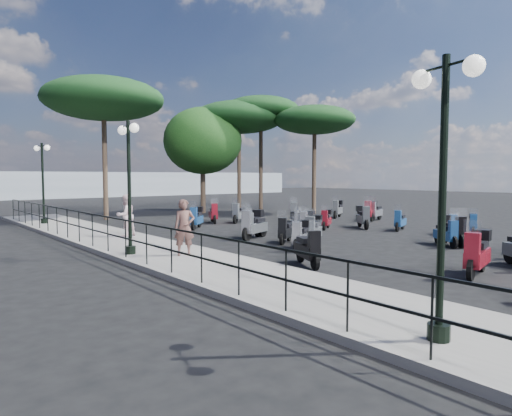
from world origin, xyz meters
TOP-DOWN VIEW (x-y plane):
  - ground at (0.00, 0.00)m, footprint 120.00×120.00m
  - sidewalk at (-6.50, 3.00)m, footprint 3.00×30.00m
  - railing at (-7.80, 2.80)m, footprint 0.04×26.04m
  - lamp_post_0 at (-7.07, -8.53)m, footprint 0.51×1.16m
  - lamp_post_1 at (-7.46, 1.20)m, footprint 0.32×1.18m
  - lamp_post_2 at (-7.07, 12.47)m, footprint 0.54×1.14m
  - woman at (-6.32, -0.07)m, footprint 0.72×0.61m
  - pedestrian_far at (-5.90, 5.17)m, footprint 0.91×0.77m
  - scooter_1 at (-4.12, -3.02)m, footprint 0.90×1.57m
  - scooter_2 at (-1.09, -0.34)m, footprint 1.55×1.06m
  - scooter_3 at (-1.76, 2.23)m, footprint 1.65×0.84m
  - scooter_4 at (-1.83, 2.32)m, footprint 1.69×1.13m
  - scooter_5 at (-1.71, -6.56)m, footprint 1.82×0.76m
  - scooter_7 at (-2.23, -0.84)m, footprint 1.44×0.96m
  - scooter_8 at (-1.62, 0.60)m, footprint 1.37×0.99m
  - scooter_9 at (-1.75, 6.68)m, footprint 1.32×1.32m
  - scooter_10 at (0.39, 8.43)m, footprint 0.94×1.58m
  - scooter_13 at (2.30, -3.61)m, footprint 0.98×1.35m
  - scooter_14 at (1.23, 2.27)m, footprint 1.45×0.90m
  - scooter_15 at (0.97, 2.73)m, footprint 0.97×1.28m
  - scooter_16 at (1.58, 7.69)m, footprint 1.53×1.01m
  - scooter_18 at (2.67, -3.63)m, footprint 1.19×1.51m
  - scooter_19 at (5.09, -2.22)m, footprint 1.06×1.20m
  - scooter_20 at (4.60, 1.85)m, footprint 1.21×1.47m
  - scooter_21 at (2.94, 2.68)m, footprint 1.33×0.94m
  - scooter_22 at (4.10, 6.05)m, footprint 1.40×1.26m
  - scooter_24 at (6.24, -2.67)m, footprint 1.36×0.85m
  - scooter_25 at (5.14, 0.16)m, footprint 1.47×0.75m
  - scooter_26 at (8.24, 3.77)m, footprint 1.70×0.78m
  - scooter_27 at (7.84, 3.83)m, footprint 1.74×0.95m
  - scooter_28 at (7.92, 6.30)m, footprint 1.56×1.00m
  - broadleaf_tree at (3.59, 14.47)m, footprint 5.30×5.30m
  - pine_0 at (6.20, 13.86)m, footprint 6.37×6.37m
  - pine_1 at (7.34, 12.84)m, footprint 5.33×5.33m
  - pine_2 at (-3.37, 13.89)m, footprint 6.79×6.79m
  - pine_3 at (9.23, 9.51)m, footprint 5.42×5.42m
  - distant_hills at (0.00, 45.00)m, footprint 70.00×8.00m

SIDE VIEW (x-z plane):
  - ground at x=0.00m, z-range 0.00..0.00m
  - sidewalk at x=-6.50m, z-range 0.00..0.15m
  - scooter_19 at x=5.09m, z-range -0.18..1.02m
  - scooter_25 at x=5.14m, z-range -0.19..1.04m
  - scooter_13 at x=2.30m, z-range -0.19..1.06m
  - scooter_8 at x=-1.62m, z-range -0.19..1.07m
  - scooter_15 at x=0.97m, z-range -0.14..1.03m
  - scooter_24 at x=6.24m, z-range -0.15..1.03m
  - scooter_21 at x=2.94m, z-range -0.15..1.04m
  - scooter_1 at x=-4.12m, z-range -0.21..1.14m
  - scooter_14 at x=1.23m, z-range -0.15..1.10m
  - scooter_16 at x=1.58m, z-range -0.21..1.16m
  - scooter_10 at x=0.39m, z-range -0.21..1.16m
  - scooter_7 at x=-2.23m, z-range -0.16..1.11m
  - scooter_3 at x=-1.76m, z-range -0.21..1.17m
  - scooter_26 at x=8.24m, z-range -0.21..1.18m
  - scooter_22 at x=4.10m, z-range -0.22..1.20m
  - scooter_9 at x=-1.75m, z-range -0.17..1.19m
  - scooter_28 at x=7.92m, z-range -0.17..1.19m
  - scooter_2 at x=-1.09m, z-range -0.17..1.21m
  - scooter_20 at x=4.60m, z-range -0.17..1.22m
  - scooter_18 at x=2.67m, z-range -0.17..1.23m
  - scooter_27 at x=7.84m, z-range -0.18..1.28m
  - scooter_5 at x=-1.71m, z-range -0.18..1.29m
  - scooter_4 at x=-1.83m, z-range -0.18..1.31m
  - railing at x=-7.80m, z-range 0.35..1.45m
  - pedestrian_far at x=-5.90m, z-range 0.15..1.79m
  - woman at x=-6.32m, z-range 0.15..1.82m
  - distant_hills at x=0.00m, z-range 0.00..3.00m
  - lamp_post_2 at x=-7.07m, z-range 0.43..4.43m
  - lamp_post_1 at x=-7.46m, z-range 0.43..4.44m
  - lamp_post_0 at x=-7.07m, z-range 0.43..4.46m
  - broadleaf_tree at x=3.59m, z-range 1.30..8.43m
  - pine_3 at x=9.23m, z-range 2.62..9.80m
  - pine_0 at x=6.20m, z-range 2.72..10.43m
  - pine_2 at x=-3.37m, z-range 2.82..10.86m
  - pine_1 at x=7.34m, z-range 3.05..11.08m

